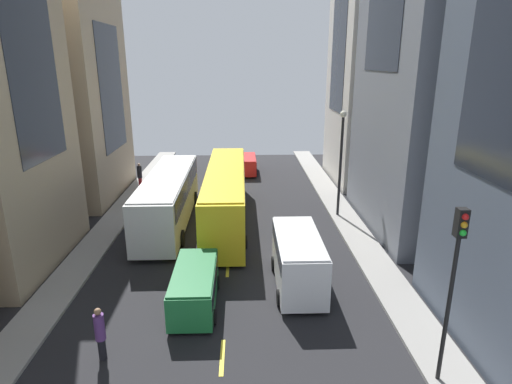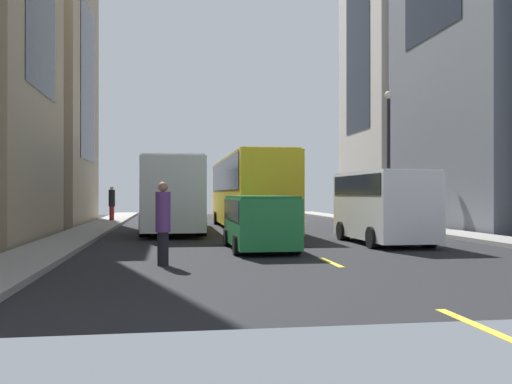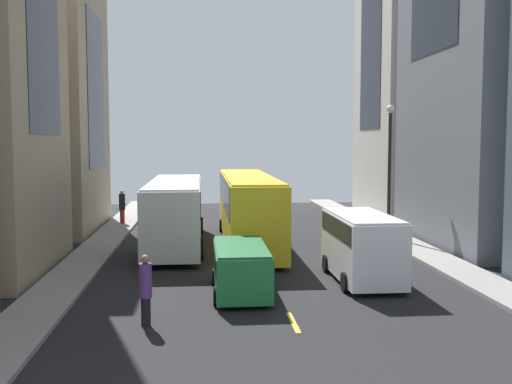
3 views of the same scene
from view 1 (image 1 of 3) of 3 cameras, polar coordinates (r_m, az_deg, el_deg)
ground_plane at (r=28.99m, az=-3.41°, el=-3.76°), size 41.53×41.53×0.00m
sidewalk_west at (r=30.20m, az=-18.46°, el=-3.62°), size 1.87×44.00×0.15m
sidewalk_east at (r=29.80m, az=11.84°, el=-3.36°), size 1.87×44.00×0.15m
lane_stripe_1 at (r=16.68m, az=-4.55°, el=-21.19°), size 0.16×2.00×0.01m
lane_stripe_2 at (r=22.59m, az=-3.81°, el=-10.10°), size 0.16×2.00×0.01m
lane_stripe_3 at (r=28.99m, az=-3.41°, el=-3.75°), size 0.16×2.00×0.01m
lane_stripe_4 at (r=35.61m, az=-3.16°, el=0.28°), size 0.16×2.00×0.01m
lane_stripe_5 at (r=42.36m, az=-2.99°, el=3.04°), size 0.16×2.00×0.01m
lane_stripe_6 at (r=49.17m, az=-2.87°, el=5.03°), size 0.16×2.00×0.01m
building_west_2 at (r=35.95m, az=-24.99°, el=12.43°), size 7.95×10.15×16.67m
building_east_2 at (r=38.94m, az=16.31°, el=21.51°), size 6.64×9.05×27.42m
city_bus_white at (r=28.30m, az=-11.67°, el=-0.32°), size 2.80×12.08×3.35m
streetcar_yellow at (r=28.21m, az=-4.09°, el=0.19°), size 2.70×14.34×3.59m
delivery_van_white at (r=20.34m, az=5.68°, el=-8.65°), size 2.25×5.36×2.58m
car_red_0 at (r=40.76m, az=-1.30°, el=3.86°), size 1.99×4.43×1.61m
car_green_1 at (r=19.14m, az=-8.24°, el=-12.19°), size 1.99×4.58×1.73m
pedestrian_crossing_near at (r=16.84m, az=-20.17°, el=-17.28°), size 0.37×0.37×2.09m
pedestrian_walking_far at (r=36.69m, az=-15.33°, el=2.24°), size 0.39×0.39×2.11m
traffic_light_near_corner at (r=14.56m, az=25.12°, el=-8.94°), size 0.32×0.44×6.05m
streetlamp_near at (r=28.85m, az=11.34°, el=5.17°), size 0.44×0.44×7.13m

